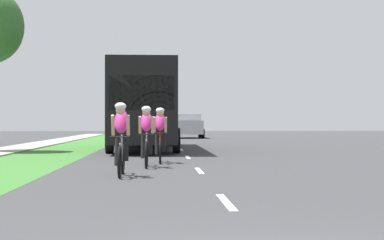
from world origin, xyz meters
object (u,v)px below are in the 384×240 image
Objects in this scene: cyclist_trailing at (146,136)px; cyclist_distant at (160,135)px; bus_black at (145,104)px; cyclist_lead at (121,139)px; suv_silver at (189,126)px.

cyclist_distant is at bearing 77.67° from cyclist_trailing.
cyclist_trailing is at bearing -88.59° from bus_black.
cyclist_lead is at bearing -100.67° from cyclist_trailing.
cyclist_lead and cyclist_trailing have the same top height.
cyclist_distant is (0.36, 1.64, 0.00)m from cyclist_trailing.
cyclist_trailing and cyclist_distant have the same top height.
cyclist_trailing is 1.67m from cyclist_distant.
cyclist_lead is 4.32m from cyclist_distant.
cyclist_distant is at bearing 78.69° from cyclist_lead.
bus_black is 19.04m from suv_silver.
cyclist_distant is at bearing -86.07° from bus_black.
bus_black reaches higher than cyclist_distant.
cyclist_lead is 13.33m from bus_black.
suv_silver is (3.11, 32.06, 0.14)m from cyclist_lead.
bus_black is at bearing 89.02° from cyclist_lead.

